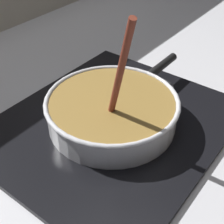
% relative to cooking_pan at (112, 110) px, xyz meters
% --- Properties ---
extents(ground, '(2.40, 1.60, 0.04)m').
position_rel_cooking_pan_xyz_m(ground, '(0.04, -0.13, -0.07)').
color(ground, '#B7B7BC').
extents(hob_plate, '(0.56, 0.48, 0.01)m').
position_rel_cooking_pan_xyz_m(hob_plate, '(-0.00, 0.00, -0.04)').
color(hob_plate, black).
rests_on(hob_plate, ground).
extents(burner_ring, '(0.18, 0.18, 0.01)m').
position_rel_cooking_pan_xyz_m(burner_ring, '(-0.00, 0.00, -0.03)').
color(burner_ring, '#592D0C').
rests_on(burner_ring, hob_plate).
extents(spare_burner, '(0.13, 0.13, 0.01)m').
position_rel_cooking_pan_xyz_m(spare_burner, '(0.17, 0.00, -0.03)').
color(spare_burner, '#262628').
rests_on(spare_burner, hob_plate).
extents(cooking_pan, '(0.44, 0.31, 0.30)m').
position_rel_cooking_pan_xyz_m(cooking_pan, '(0.00, 0.00, 0.00)').
color(cooking_pan, silver).
rests_on(cooking_pan, hob_plate).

